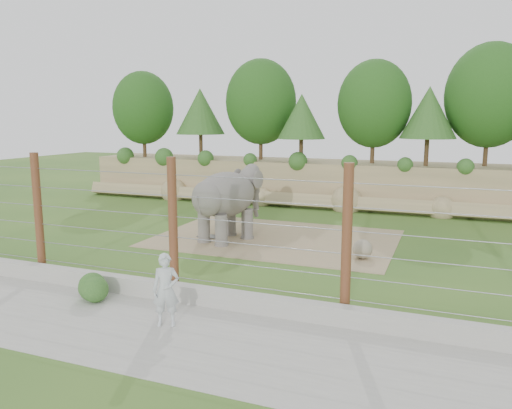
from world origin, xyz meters
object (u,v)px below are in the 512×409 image
(barrier_fence, at_px, (173,227))
(zookeeper, at_px, (166,290))
(elephant, at_px, (226,205))
(stone_ball, at_px, (363,249))

(barrier_fence, relative_size, zookeeper, 11.14)
(elephant, relative_size, stone_ball, 5.28)
(elephant, distance_m, stone_ball, 5.97)
(elephant, relative_size, zookeeper, 2.06)
(elephant, bearing_deg, zookeeper, -56.76)
(barrier_fence, bearing_deg, stone_ball, 51.52)
(stone_ball, bearing_deg, zookeeper, -114.35)
(zookeeper, bearing_deg, elephant, 80.56)
(barrier_fence, height_order, zookeeper, barrier_fence)
(zookeeper, bearing_deg, stone_ball, 40.94)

